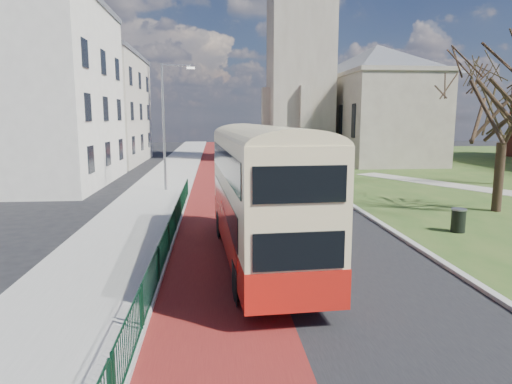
{
  "coord_description": "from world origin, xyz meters",
  "views": [
    {
      "loc": [
        -1.29,
        -11.86,
        4.75
      ],
      "look_at": [
        0.25,
        4.98,
        2.0
      ],
      "focal_mm": 32.0,
      "sensor_mm": 36.0,
      "label": 1
    }
  ],
  "objects": [
    {
      "name": "ground",
      "position": [
        0.0,
        0.0,
        0.0
      ],
      "size": [
        160.0,
        160.0,
        0.0
      ],
      "primitive_type": "plane",
      "color": "black",
      "rests_on": "ground"
    },
    {
      "name": "road_carriageway",
      "position": [
        1.5,
        20.0,
        0.01
      ],
      "size": [
        9.0,
        120.0,
        0.01
      ],
      "primitive_type": "cube",
      "color": "black",
      "rests_on": "ground"
    },
    {
      "name": "bus_lane",
      "position": [
        -1.2,
        20.0,
        0.01
      ],
      "size": [
        3.4,
        120.0,
        0.01
      ],
      "primitive_type": "cube",
      "color": "#591414",
      "rests_on": "ground"
    },
    {
      "name": "pavement_west",
      "position": [
        -5.0,
        20.0,
        0.06
      ],
      "size": [
        4.0,
        120.0,
        0.12
      ],
      "primitive_type": "cube",
      "color": "gray",
      "rests_on": "ground"
    },
    {
      "name": "kerb_west",
      "position": [
        -3.0,
        20.0,
        0.07
      ],
      "size": [
        0.25,
        120.0,
        0.13
      ],
      "primitive_type": "cube",
      "color": "#999993",
      "rests_on": "ground"
    },
    {
      "name": "kerb_east",
      "position": [
        6.1,
        22.0,
        0.07
      ],
      "size": [
        0.25,
        80.0,
        0.13
      ],
      "primitive_type": "cube",
      "color": "#999993",
      "rests_on": "ground"
    },
    {
      "name": "pedestrian_railing",
      "position": [
        -2.95,
        4.0,
        0.55
      ],
      "size": [
        0.07,
        24.0,
        1.12
      ],
      "color": "#0B331F",
      "rests_on": "ground"
    },
    {
      "name": "gothic_church",
      "position": [
        12.56,
        38.0,
        13.13
      ],
      "size": [
        16.38,
        18.0,
        40.0
      ],
      "color": "gray",
      "rests_on": "ground"
    },
    {
      "name": "street_block_near",
      "position": [
        -14.0,
        22.0,
        6.51
      ],
      "size": [
        10.3,
        14.3,
        13.0
      ],
      "color": "beige",
      "rests_on": "ground"
    },
    {
      "name": "street_block_far",
      "position": [
        -14.0,
        38.0,
        5.76
      ],
      "size": [
        10.3,
        16.3,
        11.5
      ],
      "color": "beige",
      "rests_on": "ground"
    },
    {
      "name": "streetlamp",
      "position": [
        -4.35,
        18.0,
        4.59
      ],
      "size": [
        2.13,
        0.18,
        8.0
      ],
      "color": "gray",
      "rests_on": "pavement_west"
    },
    {
      "name": "bus",
      "position": [
        0.2,
        2.71,
        2.47
      ],
      "size": [
        3.01,
        10.48,
        4.33
      ],
      "rotation": [
        0.0,
        0.0,
        0.06
      ],
      "color": "#B31810",
      "rests_on": "ground"
    },
    {
      "name": "winter_tree_near",
      "position": [
        13.03,
        9.8,
        6.27
      ],
      "size": [
        6.65,
        6.65,
        9.0
      ],
      "rotation": [
        0.0,
        0.0,
        0.09
      ],
      "color": "#332519",
      "rests_on": "grass_green"
    },
    {
      "name": "winter_tree_far",
      "position": [
        19.09,
        18.87,
        6.33
      ],
      "size": [
        6.24,
        6.24,
        9.08
      ],
      "rotation": [
        0.0,
        0.0,
        0.01
      ],
      "color": "#312818",
      "rests_on": "grass_green"
    },
    {
      "name": "litter_bin",
      "position": [
        8.8,
        5.85,
        0.54
      ],
      "size": [
        0.82,
        0.82,
        0.99
      ],
      "rotation": [
        0.0,
        0.0,
        0.42
      ],
      "color": "black",
      "rests_on": "grass_green"
    }
  ]
}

